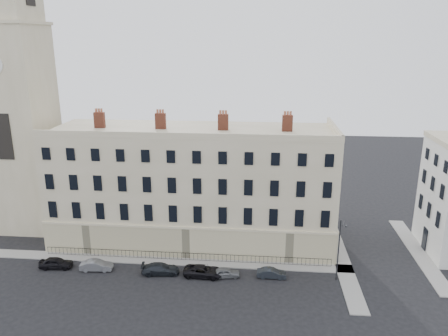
{
  "coord_description": "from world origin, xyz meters",
  "views": [
    {
      "loc": [
        3.04,
        -41.87,
        26.11
      ],
      "look_at": [
        -1.71,
        10.0,
        10.58
      ],
      "focal_mm": 35.0,
      "sensor_mm": 36.0,
      "label": 1
    }
  ],
  "objects_px": {
    "car_d": "(203,271)",
    "car_f": "(271,273)",
    "car_b": "(97,265)",
    "car_e": "(226,273)",
    "car_a": "(56,263)",
    "car_c": "(161,269)",
    "streetlamp": "(339,248)"
  },
  "relations": [
    {
      "from": "car_a",
      "to": "car_c",
      "type": "bearing_deg",
      "value": -96.08
    },
    {
      "from": "car_d",
      "to": "streetlamp",
      "type": "xyz_separation_m",
      "value": [
        15.04,
        0.52,
        3.4
      ]
    },
    {
      "from": "car_c",
      "to": "streetlamp",
      "type": "relative_size",
      "value": 0.6
    },
    {
      "from": "streetlamp",
      "to": "car_e",
      "type": "bearing_deg",
      "value": -161.73
    },
    {
      "from": "car_e",
      "to": "car_f",
      "type": "distance_m",
      "value": 5.19
    },
    {
      "from": "streetlamp",
      "to": "car_c",
      "type": "bearing_deg",
      "value": -162.65
    },
    {
      "from": "car_b",
      "to": "car_f",
      "type": "relative_size",
      "value": 1.13
    },
    {
      "from": "car_c",
      "to": "car_e",
      "type": "distance_m",
      "value": 7.54
    },
    {
      "from": "car_a",
      "to": "car_d",
      "type": "bearing_deg",
      "value": -96.08
    },
    {
      "from": "car_b",
      "to": "car_c",
      "type": "relative_size",
      "value": 0.86
    },
    {
      "from": "car_c",
      "to": "car_e",
      "type": "relative_size",
      "value": 1.33
    },
    {
      "from": "car_e",
      "to": "car_d",
      "type": "bearing_deg",
      "value": 81.72
    },
    {
      "from": "car_f",
      "to": "car_c",
      "type": "bearing_deg",
      "value": 92.07
    },
    {
      "from": "car_c",
      "to": "car_e",
      "type": "xyz_separation_m",
      "value": [
        7.54,
        -0.03,
        -0.07
      ]
    },
    {
      "from": "car_f",
      "to": "streetlamp",
      "type": "bearing_deg",
      "value": -88.5
    },
    {
      "from": "car_b",
      "to": "car_d",
      "type": "xyz_separation_m",
      "value": [
        12.62,
        -0.19,
        0.01
      ]
    },
    {
      "from": "car_e",
      "to": "streetlamp",
      "type": "bearing_deg",
      "value": -97.03
    },
    {
      "from": "car_e",
      "to": "car_f",
      "type": "bearing_deg",
      "value": -95.23
    },
    {
      "from": "car_d",
      "to": "car_f",
      "type": "height_order",
      "value": "car_d"
    },
    {
      "from": "car_b",
      "to": "car_d",
      "type": "distance_m",
      "value": 12.62
    },
    {
      "from": "car_b",
      "to": "car_c",
      "type": "xyz_separation_m",
      "value": [
        7.65,
        -0.12,
        0.01
      ]
    },
    {
      "from": "car_b",
      "to": "car_a",
      "type": "bearing_deg",
      "value": 84.15
    },
    {
      "from": "car_e",
      "to": "streetlamp",
      "type": "relative_size",
      "value": 0.45
    },
    {
      "from": "car_a",
      "to": "car_f",
      "type": "relative_size",
      "value": 1.16
    },
    {
      "from": "car_a",
      "to": "car_f",
      "type": "xyz_separation_m",
      "value": [
        25.33,
        0.13,
        -0.11
      ]
    },
    {
      "from": "car_a",
      "to": "car_e",
      "type": "distance_m",
      "value": 20.15
    },
    {
      "from": "car_c",
      "to": "car_a",
      "type": "bearing_deg",
      "value": 82.26
    },
    {
      "from": "car_c",
      "to": "streetlamp",
      "type": "xyz_separation_m",
      "value": [
        20.01,
        0.44,
        3.4
      ]
    },
    {
      "from": "car_d",
      "to": "car_f",
      "type": "distance_m",
      "value": 7.76
    },
    {
      "from": "car_b",
      "to": "car_e",
      "type": "distance_m",
      "value": 15.19
    },
    {
      "from": "car_b",
      "to": "car_d",
      "type": "height_order",
      "value": "car_d"
    },
    {
      "from": "car_c",
      "to": "car_f",
      "type": "bearing_deg",
      "value": -95.39
    }
  ]
}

